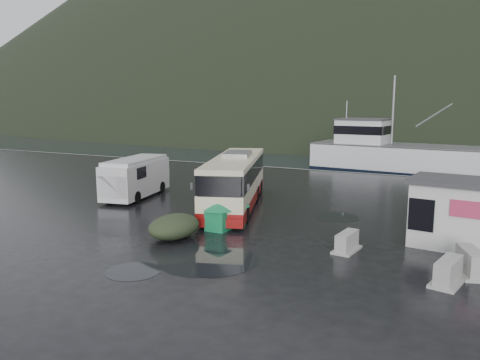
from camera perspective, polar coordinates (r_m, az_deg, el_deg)
The scene contains 15 objects.
ground at distance 22.91m, azimuth -3.67°, elevation -5.33°, with size 160.00×160.00×0.00m, color black.
harbor_water at distance 129.75m, azimuth 21.67°, elevation 6.16°, with size 300.00×180.00×0.02m, color black.
quay_edge at distance 41.11m, azimuth 10.47°, elevation 1.10°, with size 160.00×0.60×1.50m, color #999993.
headland at distance 269.20m, azimuth 26.48°, elevation 7.17°, with size 780.00×540.00×570.00m, color black.
coach_bus at distance 26.65m, azimuth -0.56°, elevation -3.22°, with size 2.74×10.76×3.04m, color beige, non-canonical shape.
white_van at distance 29.93m, azimuth -12.47°, elevation -2.04°, with size 2.03×5.90×2.46m, color silver, non-canonical shape.
waste_bin_left at distance 21.76m, azimuth -2.64°, elevation -6.12°, with size 0.99×0.99×1.38m, color #17814D, non-canonical shape.
waste_bin_right at distance 22.84m, azimuth -0.39°, elevation -5.36°, with size 0.92×0.92×1.28m, color #17814D, non-canonical shape.
dome_tent at distance 20.69m, azimuth -7.99°, elevation -7.03°, with size 1.90×2.66×1.04m, color #2A341F, non-canonical shape.
ticket_kiosk at distance 21.31m, azimuth 24.58°, elevation -7.31°, with size 3.58×2.71×2.80m, color silver, non-canonical shape.
jersey_barrier_a at distance 19.26m, azimuth 12.86°, elevation -8.43°, with size 0.76×1.53×0.76m, color #999993, non-canonical shape.
jersey_barrier_b at distance 16.98m, azimuth 23.94°, elevation -11.47°, with size 0.83×1.66×0.83m, color #999993, non-canonical shape.
jersey_barrier_c at distance 18.19m, azimuth 26.21°, elevation -10.25°, with size 0.87×1.75×0.87m, color #999993, non-canonical shape.
fishing_trawler at distance 47.86m, azimuth 21.10°, elevation 1.77°, with size 24.28×5.34×9.71m, color silver, non-canonical shape.
puddles at distance 18.96m, azimuth -0.71°, elevation -8.45°, with size 6.42×12.96×0.01m.
Camera 1 is at (11.18, -19.14, 5.81)m, focal length 35.00 mm.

